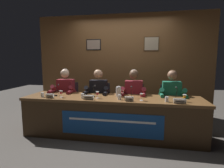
{
  "coord_description": "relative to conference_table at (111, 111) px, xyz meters",
  "views": [
    {
      "loc": [
        0.59,
        -3.27,
        1.44
      ],
      "look_at": [
        0.0,
        0.0,
        0.99
      ],
      "focal_mm": 28.76,
      "sensor_mm": 36.0,
      "label": 1
    }
  ],
  "objects": [
    {
      "name": "nameplate_far_left",
      "position": [
        -1.12,
        -0.17,
        0.27
      ],
      "size": [
        0.15,
        0.06,
        0.08
      ],
      "color": "white",
      "rests_on": "conference_table"
    },
    {
      "name": "wall_back_panelled",
      "position": [
        -0.0,
        1.56,
        0.79
      ],
      "size": [
        4.54,
        0.14,
        2.6
      ],
      "color": "brown",
      "rests_on": "ground_plane"
    },
    {
      "name": "water_cup_far_right",
      "position": [
        0.97,
        -0.1,
        0.27
      ],
      "size": [
        0.06,
        0.06,
        0.08
      ],
      "color": "silver",
      "rests_on": "conference_table"
    },
    {
      "name": "chair_center_right",
      "position": [
        0.38,
        0.69,
        -0.06
      ],
      "size": [
        0.44,
        0.45,
        0.92
      ],
      "color": "black",
      "rests_on": "ground_plane"
    },
    {
      "name": "water_cup_far_left",
      "position": [
        -1.3,
        -0.11,
        0.27
      ],
      "size": [
        0.06,
        0.06,
        0.08
      ],
      "color": "silver",
      "rests_on": "conference_table"
    },
    {
      "name": "microphone_far_right",
      "position": [
        1.17,
        0.12,
        0.31
      ],
      "size": [
        0.06,
        0.17,
        0.22
      ],
      "color": "black",
      "rests_on": "conference_table"
    },
    {
      "name": "nameplate_far_right",
      "position": [
        1.16,
        -0.19,
        0.27
      ],
      "size": [
        0.19,
        0.06,
        0.08
      ],
      "color": "white",
      "rests_on": "conference_table"
    },
    {
      "name": "panelist_center_left",
      "position": [
        -0.38,
        0.49,
        0.22
      ],
      "size": [
        0.51,
        0.48,
        1.24
      ],
      "color": "black",
      "rests_on": "ground_plane"
    },
    {
      "name": "juice_glass_center_left",
      "position": [
        -0.25,
        -0.03,
        0.32
      ],
      "size": [
        0.06,
        0.06,
        0.12
      ],
      "color": "white",
      "rests_on": "conference_table"
    },
    {
      "name": "microphone_center_left",
      "position": [
        -0.35,
        0.09,
        0.31
      ],
      "size": [
        0.06,
        0.17,
        0.22
      ],
      "color": "black",
      "rests_on": "conference_table"
    },
    {
      "name": "panelist_center_right",
      "position": [
        0.38,
        0.49,
        0.22
      ],
      "size": [
        0.51,
        0.48,
        1.24
      ],
      "color": "black",
      "rests_on": "ground_plane"
    },
    {
      "name": "conference_table",
      "position": [
        0.0,
        0.0,
        0.0
      ],
      "size": [
        3.34,
        0.79,
        0.74
      ],
      "color": "brown",
      "rests_on": "ground_plane"
    },
    {
      "name": "water_cup_center_left",
      "position": [
        -0.51,
        -0.08,
        0.27
      ],
      "size": [
        0.06,
        0.06,
        0.08
      ],
      "color": "silver",
      "rests_on": "conference_table"
    },
    {
      "name": "nameplate_center_left",
      "position": [
        -0.38,
        -0.17,
        0.27
      ],
      "size": [
        0.19,
        0.06,
        0.08
      ],
      "color": "white",
      "rests_on": "conference_table"
    },
    {
      "name": "microphone_far_left",
      "position": [
        -1.1,
        0.07,
        0.31
      ],
      "size": [
        0.06,
        0.17,
        0.22
      ],
      "color": "black",
      "rests_on": "conference_table"
    },
    {
      "name": "juice_glass_far_right",
      "position": [
        1.26,
        -0.04,
        0.32
      ],
      "size": [
        0.06,
        0.06,
        0.12
      ],
      "color": "white",
      "rests_on": "conference_table"
    },
    {
      "name": "panelist_far_left",
      "position": [
        -1.14,
        0.49,
        0.22
      ],
      "size": [
        0.51,
        0.48,
        1.24
      ],
      "color": "black",
      "rests_on": "ground_plane"
    },
    {
      "name": "ground_plane",
      "position": [
        -0.0,
        0.11,
        -0.51
      ],
      "size": [
        12.0,
        12.0,
        0.0
      ],
      "primitive_type": "plane",
      "color": "#4C4742"
    },
    {
      "name": "juice_glass_center_right",
      "position": [
        0.55,
        -0.08,
        0.32
      ],
      "size": [
        0.06,
        0.06,
        0.12
      ],
      "color": "white",
      "rests_on": "conference_table"
    },
    {
      "name": "chair_far_right",
      "position": [
        1.14,
        0.69,
        -0.06
      ],
      "size": [
        0.44,
        0.45,
        0.92
      ],
      "color": "black",
      "rests_on": "ground_plane"
    },
    {
      "name": "water_cup_center_right",
      "position": [
        0.17,
        -0.07,
        0.27
      ],
      "size": [
        0.06,
        0.06,
        0.08
      ],
      "color": "silver",
      "rests_on": "conference_table"
    },
    {
      "name": "chair_far_left",
      "position": [
        -1.14,
        0.69,
        -0.06
      ],
      "size": [
        0.44,
        0.45,
        0.92
      ],
      "color": "black",
      "rests_on": "ground_plane"
    },
    {
      "name": "microphone_center_right",
      "position": [
        0.36,
        0.08,
        0.31
      ],
      "size": [
        0.06,
        0.17,
        0.22
      ],
      "color": "black",
      "rests_on": "conference_table"
    },
    {
      "name": "panelist_far_right",
      "position": [
        1.14,
        0.49,
        0.22
      ],
      "size": [
        0.51,
        0.48,
        1.24
      ],
      "color": "black",
      "rests_on": "ground_plane"
    },
    {
      "name": "water_pitcher_central",
      "position": [
        0.11,
        0.19,
        0.33
      ],
      "size": [
        0.15,
        0.1,
        0.21
      ],
      "color": "silver",
      "rests_on": "conference_table"
    },
    {
      "name": "juice_glass_far_left",
      "position": [
        -0.94,
        -0.07,
        0.32
      ],
      "size": [
        0.06,
        0.06,
        0.12
      ],
      "color": "white",
      "rests_on": "conference_table"
    },
    {
      "name": "chair_center_left",
      "position": [
        -0.38,
        0.69,
        -0.06
      ],
      "size": [
        0.44,
        0.45,
        0.92
      ],
      "color": "black",
      "rests_on": "ground_plane"
    },
    {
      "name": "nameplate_center_right",
      "position": [
        0.35,
        -0.17,
        0.27
      ],
      "size": [
        0.15,
        0.06,
        0.08
      ],
      "color": "white",
      "rests_on": "conference_table"
    }
  ]
}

